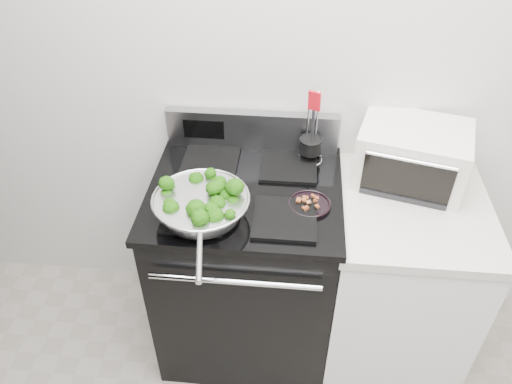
# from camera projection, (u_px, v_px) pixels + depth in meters

# --- Properties ---
(back_wall) EXTENTS (4.00, 0.02, 2.70)m
(back_wall) POSITION_uv_depth(u_px,v_px,m) (327.00, 64.00, 2.01)
(back_wall) COLOR silver
(back_wall) RESTS_ON ground
(gas_range) EXTENTS (0.79, 0.69, 1.13)m
(gas_range) POSITION_uv_depth(u_px,v_px,m) (246.00, 266.00, 2.32)
(gas_range) COLOR black
(gas_range) RESTS_ON floor
(counter) EXTENTS (0.62, 0.68, 0.92)m
(counter) POSITION_uv_depth(u_px,v_px,m) (395.00, 281.00, 2.29)
(counter) COLOR white
(counter) RESTS_ON floor
(skillet) EXTENTS (0.37, 0.58, 0.08)m
(skillet) POSITION_uv_depth(u_px,v_px,m) (201.00, 205.00, 1.86)
(skillet) COLOR silver
(skillet) RESTS_ON gas_range
(broccoli_pile) EXTENTS (0.29, 0.29, 0.10)m
(broccoli_pile) POSITION_uv_depth(u_px,v_px,m) (201.00, 200.00, 1.85)
(broccoli_pile) COLOR black
(broccoli_pile) RESTS_ON skillet
(bacon_plate) EXTENTS (0.17, 0.17, 0.04)m
(bacon_plate) POSITION_uv_depth(u_px,v_px,m) (310.00, 202.00, 1.94)
(bacon_plate) COLOR black
(bacon_plate) RESTS_ON gas_range
(utensil_holder) EXTENTS (0.11, 0.11, 0.34)m
(utensil_holder) POSITION_uv_depth(u_px,v_px,m) (310.00, 149.00, 2.14)
(utensil_holder) COLOR silver
(utensil_holder) RESTS_ON gas_range
(toaster_oven) EXTENTS (0.50, 0.42, 0.25)m
(toaster_oven) POSITION_uv_depth(u_px,v_px,m) (412.00, 155.00, 2.05)
(toaster_oven) COLOR white
(toaster_oven) RESTS_ON counter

